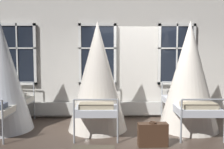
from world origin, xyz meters
The scene contains 7 objects.
ground centered at (0.00, 0.00, 0.00)m, with size 21.02×21.02×0.00m, color #4C3D33.
back_wall_with_windows centered at (0.00, 1.17, 1.70)m, with size 11.51×0.10×3.40m, color silver.
window_bank centered at (0.00, 1.05, 0.95)m, with size 7.53×0.10×2.50m.
cot_first centered at (-3.24, -0.01, 1.22)m, with size 1.37×1.96×2.53m.
cot_second centered at (-1.05, 0.00, 1.20)m, with size 1.37×1.94×2.49m.
cot_third centered at (1.07, -0.04, 1.21)m, with size 1.37×1.95×2.51m.
suitcase_dark centered at (0.04, -1.12, 0.22)m, with size 0.57×0.23×0.47m.
Camera 1 is at (-0.84, -5.69, 1.74)m, focal length 39.72 mm.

